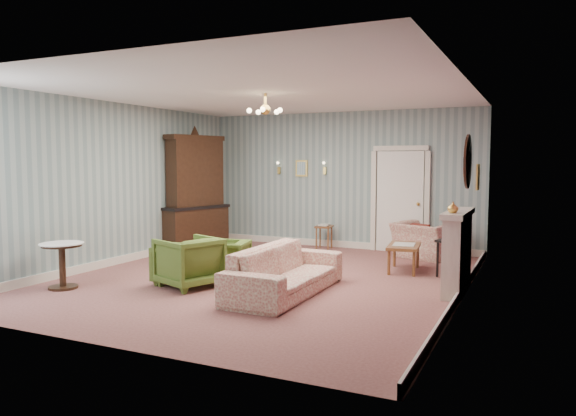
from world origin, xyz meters
The scene contains 27 objects.
floor centered at (0.00, 0.00, 0.00)m, with size 7.00×7.00×0.00m, color #905A54.
ceiling centered at (0.00, 0.00, 2.90)m, with size 7.00×7.00×0.00m, color white.
wall_back centered at (0.00, 3.50, 1.45)m, with size 6.00×6.00×0.00m, color gray.
wall_front centered at (0.00, -3.50, 1.45)m, with size 6.00×6.00×0.00m, color gray.
wall_left centered at (-3.00, 0.00, 1.45)m, with size 7.00×7.00×0.00m, color gray.
wall_right centered at (3.00, 0.00, 1.45)m, with size 7.00×7.00×0.00m, color gray.
wall_right_floral centered at (2.98, 0.00, 1.45)m, with size 7.00×7.00×0.00m, color #B85C6B.
door centered at (1.30, 3.46, 1.08)m, with size 1.12×0.12×2.16m, color white, non-canonical shape.
olive_chair_a centered at (-0.77, -0.98, 0.41)m, with size 0.80×0.75×0.82m, color #4B6924.
olive_chair_b centered at (-1.01, -0.90, 0.33)m, with size 0.65×0.60×0.66m, color #4B6924.
olive_chair_c centered at (-0.61, -0.18, 0.33)m, with size 0.64×0.60×0.66m, color #4B6924.
sofa_chintz centered at (0.70, -0.76, 0.44)m, with size 2.27×0.66×0.89m, color #A34741.
wingback_chair centered at (1.92, 2.92, 0.46)m, with size 1.05×0.68×0.92m, color #A34741.
dresser centered at (-2.65, 1.91, 1.27)m, with size 0.53×1.52×2.54m, color black, non-canonical shape.
fireplace centered at (2.86, 0.40, 0.58)m, with size 0.30×1.40×1.16m, color beige, non-canonical shape.
mantel_vase centered at (2.84, 0.00, 1.23)m, with size 0.15×0.15×0.15m, color gold.
oval_mirror centered at (2.96, 0.40, 1.85)m, with size 0.04×0.76×0.84m, color white, non-canonical shape.
framed_print centered at (2.97, 1.75, 1.60)m, with size 0.04×0.34×0.42m, color gold, non-canonical shape.
coffee_table centered at (1.85, 1.49, 0.23)m, with size 0.50×0.90×0.46m, color brown, non-canonical shape.
side_table_black centered at (2.65, 1.34, 0.30)m, with size 0.41×0.41×0.61m, color black, non-canonical shape.
pedestal_table centered at (-2.38, -1.85, 0.34)m, with size 0.62×0.62×0.68m, color black, non-canonical shape.
nesting_table centered at (-0.22, 3.11, 0.27)m, with size 0.33×0.42×0.54m, color brown, non-canonical shape.
gilt_mirror_back centered at (-0.90, 3.46, 1.70)m, with size 0.28×0.06×0.36m, color gold, non-canonical shape.
sconce_left centered at (-1.45, 3.44, 1.70)m, with size 0.16×0.12×0.30m, color gold, non-canonical shape.
sconce_right centered at (-0.35, 3.44, 1.70)m, with size 0.16×0.12×0.30m, color gold, non-canonical shape.
chandelier centered at (0.00, 0.00, 2.63)m, with size 0.56×0.56×0.36m, color gold, non-canonical shape.
burgundy_cushion centered at (1.87, 2.77, 0.48)m, with size 0.38×0.10×0.38m, color maroon.
Camera 1 is at (3.91, -7.56, 1.85)m, focal length 33.98 mm.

